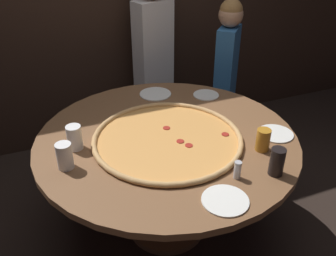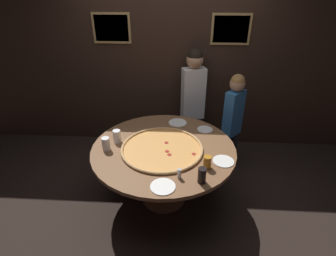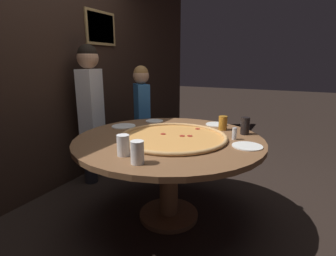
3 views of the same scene
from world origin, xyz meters
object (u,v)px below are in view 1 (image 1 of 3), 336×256
white_plate_beside_cup (206,95)px  condiment_shaker (237,170)px  white_plate_left_side (275,134)px  diner_side_right (153,49)px  dining_table (167,155)px  drink_cup_far_right (65,156)px  drink_cup_by_shaker (74,137)px  white_plate_near_front (155,94)px  drink_cup_near_left (277,162)px  drink_cup_beside_pizza (263,140)px  diner_centre_back (226,68)px  giant_pizza (167,139)px  white_plate_right_side (225,200)px

white_plate_beside_cup → condiment_shaker: bearing=-107.7°
white_plate_left_side → diner_side_right: size_ratio=0.14×
dining_table → white_plate_left_side: 0.67m
drink_cup_far_right → condiment_shaker: (0.78, -0.41, -0.02)m
drink_cup_by_shaker → white_plate_near_front: (0.66, 0.48, -0.07)m
drink_cup_near_left → white_plate_beside_cup: bearing=84.7°
white_plate_near_front → drink_cup_by_shaker: bearing=-143.8°
drink_cup_by_shaker → white_plate_left_side: drink_cup_by_shaker is taller
white_plate_beside_cup → diner_side_right: size_ratio=0.12×
drink_cup_near_left → condiment_shaker: drink_cup_near_left is taller
drink_cup_beside_pizza → diner_centre_back: diner_centre_back is taller
drink_cup_beside_pizza → drink_cup_far_right: drink_cup_far_right is taller
drink_cup_near_left → drink_cup_far_right: (-0.98, 0.46, -0.00)m
drink_cup_by_shaker → diner_side_right: (0.86, 1.07, 0.06)m
drink_cup_by_shaker → white_plate_near_front: 0.82m
drink_cup_near_left → white_plate_beside_cup: 0.95m
drink_cup_near_left → drink_cup_by_shaker: 1.10m
giant_pizza → white_plate_left_side: giant_pizza is taller
diner_centre_back → white_plate_right_side: bearing=13.2°
white_plate_left_side → drink_cup_far_right: bearing=173.5°
drink_cup_far_right → diner_centre_back: size_ratio=0.11×
white_plate_beside_cup → condiment_shaker: condiment_shaker is taller
dining_table → drink_cup_by_shaker: (-0.52, 0.08, 0.20)m
drink_cup_beside_pizza → drink_cup_by_shaker: 1.05m
white_plate_right_side → diner_centre_back: diner_centre_back is taller
drink_cup_by_shaker → condiment_shaker: drink_cup_by_shaker is taller
drink_cup_by_shaker → condiment_shaker: size_ratio=1.46×
giant_pizza → drink_cup_far_right: (-0.59, -0.04, 0.06)m
dining_table → white_plate_beside_cup: (0.47, 0.41, 0.14)m
drink_cup_near_left → white_plate_near_front: bearing=102.6°
drink_cup_beside_pizza → giant_pizza: bearing=147.9°
drink_cup_by_shaker → white_plate_left_side: size_ratio=0.67×
dining_table → condiment_shaker: condiment_shaker is taller
white_plate_right_side → diner_side_right: diner_side_right is taller
drink_cup_near_left → diner_side_right: size_ratio=0.10×
drink_cup_near_left → diner_centre_back: diner_centre_back is taller
drink_cup_near_left → condiment_shaker: (-0.20, 0.04, -0.03)m
diner_centre_back → white_plate_left_side: bearing=29.2°
white_plate_left_side → diner_centre_back: bearing=76.1°
white_plate_right_side → white_plate_near_front: size_ratio=0.98×
white_plate_left_side → white_plate_right_side: bearing=-144.8°
drink_cup_near_left → drink_cup_far_right: bearing=155.1°
drink_cup_by_shaker → drink_cup_far_right: drink_cup_far_right is taller
diner_centre_back → diner_side_right: 0.64m
drink_cup_near_left → white_plate_near_front: (-0.25, 1.10, -0.07)m
drink_cup_near_left → diner_side_right: (-0.04, 1.69, 0.06)m
white_plate_beside_cup → white_plate_right_side: 1.12m
dining_table → diner_side_right: bearing=73.6°
giant_pizza → white_plate_right_side: giant_pizza is taller
drink_cup_by_shaker → diner_centre_back: bearing=28.0°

